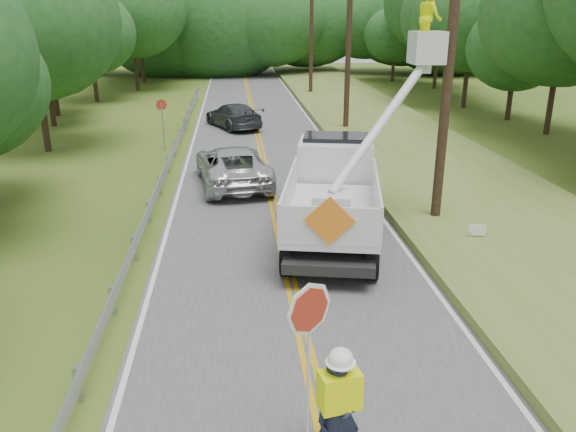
{
  "coord_description": "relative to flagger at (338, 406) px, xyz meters",
  "views": [
    {
      "loc": [
        -1.3,
        -7.54,
        6.38
      ],
      "look_at": [
        0.0,
        6.0,
        1.5
      ],
      "focal_mm": 35.53,
      "sensor_mm": 36.0,
      "label": 1
    }
  ],
  "objects": [
    {
      "name": "suv_darkgrey",
      "position": [
        -1.36,
        26.68,
        -0.39
      ],
      "size": [
        3.72,
        5.19,
        1.4
      ],
      "primitive_type": "imported",
      "rotation": [
        0.0,
        0.0,
        3.55
      ],
      "color": "#3B3E44",
      "rests_on": "road"
    },
    {
      "name": "tall_grass_verge",
      "position": [
        7.05,
        14.96,
        -0.96
      ],
      "size": [
        7.0,
        96.0,
        0.3
      ],
      "primitive_type": "cube",
      "color": "#4E6E2B",
      "rests_on": "ground"
    },
    {
      "name": "yard_sign",
      "position": [
        5.49,
        8.01,
        -0.62
      ],
      "size": [
        0.46,
        0.15,
        0.69
      ],
      "color": "white",
      "rests_on": "ground"
    },
    {
      "name": "suv_silver",
      "position": [
        -1.44,
        14.94,
        -0.33
      ],
      "size": [
        3.22,
        5.75,
        1.52
      ],
      "primitive_type": "imported",
      "rotation": [
        0.0,
        0.0,
        3.28
      ],
      "color": "silver",
      "rests_on": "road"
    },
    {
      "name": "treeline_horizon",
      "position": [
        0.63,
        57.05,
        4.39
      ],
      "size": [
        56.92,
        14.4,
        12.94
      ],
      "color": "#1A4C20",
      "rests_on": "ground"
    },
    {
      "name": "stop_sign_permanent",
      "position": [
        -4.76,
        21.23,
        0.52
      ],
      "size": [
        0.5,
        0.2,
        2.48
      ],
      "color": "#A2A3AB",
      "rests_on": "ground"
    },
    {
      "name": "road",
      "position": [
        -0.05,
        14.96,
        -1.1
      ],
      "size": [
        7.2,
        96.0,
        0.03
      ],
      "color": "#464648",
      "rests_on": "ground"
    },
    {
      "name": "ground",
      "position": [
        -0.05,
        0.96,
        -1.11
      ],
      "size": [
        140.0,
        140.0,
        0.0
      ],
      "primitive_type": "plane",
      "color": "#374F15",
      "rests_on": "ground"
    },
    {
      "name": "flagger",
      "position": [
        0.0,
        0.0,
        0.0
      ],
      "size": [
        1.15,
        0.58,
        3.07
      ],
      "color": "#191E33",
      "rests_on": "road"
    },
    {
      "name": "utility_poles",
      "position": [
        4.95,
        17.97,
        4.16
      ],
      "size": [
        1.6,
        43.3,
        10.0
      ],
      "color": "black",
      "rests_on": "ground"
    },
    {
      "name": "treeline_right",
      "position": [
        15.9,
        25.78,
        5.32
      ],
      "size": [
        11.66,
        54.32,
        12.31
      ],
      "color": "#332319",
      "rests_on": "ground"
    },
    {
      "name": "guardrail",
      "position": [
        -4.07,
        15.87,
        -0.56
      ],
      "size": [
        0.18,
        48.0,
        0.77
      ],
      "color": "#A2A3AB",
      "rests_on": "ground"
    },
    {
      "name": "bucket_truck",
      "position": [
        1.86,
        10.05,
        0.49
      ],
      "size": [
        5.11,
        7.59,
        7.05
      ],
      "color": "black",
      "rests_on": "road"
    },
    {
      "name": "treeline_left",
      "position": [
        -10.24,
        30.34,
        4.65
      ],
      "size": [
        10.5,
        56.5,
        10.75
      ],
      "color": "#332319",
      "rests_on": "ground"
    }
  ]
}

